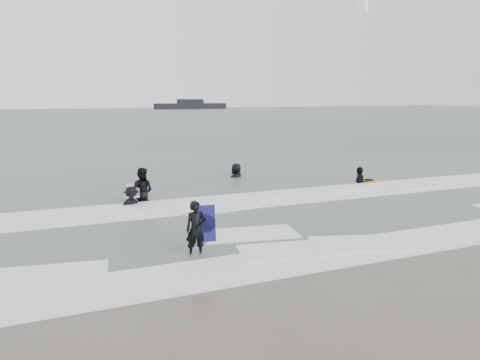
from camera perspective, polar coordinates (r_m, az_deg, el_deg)
name	(u,v)px	position (r m, az deg, el deg)	size (l,w,h in m)	color
ground	(310,250)	(12.94, 8.56, -8.42)	(320.00, 320.00, 0.00)	brown
sea	(84,119)	(90.80, -18.49, 7.07)	(320.00, 320.00, 0.00)	#47544C
surfer_centre	(197,256)	(12.36, -5.32, -9.25)	(0.55, 0.36, 1.50)	black
surfer_wading	(142,202)	(18.84, -11.83, -2.64)	(0.94, 0.73, 1.92)	black
surfer_breaker	(132,207)	(18.13, -13.07, -3.18)	(1.05, 0.60, 1.63)	black
surfer_right_near	(359,183)	(23.15, 14.35, -0.37)	(1.14, 0.48, 1.95)	black
surfer_right_far	(236,178)	(23.89, -0.43, 0.26)	(0.93, 0.60, 1.90)	black
surf_foam	(254,217)	(16.08, 1.77, -4.47)	(30.03, 9.06, 0.09)	white
bodyboards	(251,194)	(17.60, 1.40, -1.66)	(12.09, 7.60, 1.25)	#0F1048
vessel_horizon	(190,105)	(158.21, -6.06, 9.03)	(23.84, 4.26, 3.24)	black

